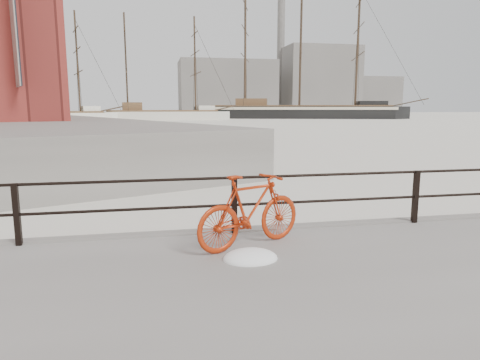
{
  "coord_description": "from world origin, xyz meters",
  "views": [
    {
      "loc": [
        -4.83,
        -7.28,
        2.52
      ],
      "look_at": [
        -3.07,
        1.5,
        1.0
      ],
      "focal_mm": 32.0,
      "sensor_mm": 36.0,
      "label": 1
    }
  ],
  "objects_px": {
    "bicycle": "(250,210)",
    "schooner_left": "(44,122)",
    "schooner_mid": "(163,120)",
    "barque_black": "(299,118)"
  },
  "relations": [
    {
      "from": "bicycle",
      "to": "barque_black",
      "type": "bearing_deg",
      "value": 46.0
    },
    {
      "from": "bicycle",
      "to": "schooner_left",
      "type": "bearing_deg",
      "value": 80.78
    },
    {
      "from": "barque_black",
      "to": "schooner_left",
      "type": "bearing_deg",
      "value": -147.07
    },
    {
      "from": "bicycle",
      "to": "schooner_left",
      "type": "distance_m",
      "value": 77.34
    },
    {
      "from": "barque_black",
      "to": "bicycle",
      "type": "bearing_deg",
      "value": -91.76
    },
    {
      "from": "schooner_mid",
      "to": "schooner_left",
      "type": "relative_size",
      "value": 1.1
    },
    {
      "from": "schooner_left",
      "to": "barque_black",
      "type": "bearing_deg",
      "value": -0.66
    },
    {
      "from": "schooner_left",
      "to": "bicycle",
      "type": "bearing_deg",
      "value": -90.58
    },
    {
      "from": "bicycle",
      "to": "schooner_mid",
      "type": "height_order",
      "value": "schooner_mid"
    },
    {
      "from": "bicycle",
      "to": "schooner_left",
      "type": "height_order",
      "value": "schooner_left"
    }
  ]
}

